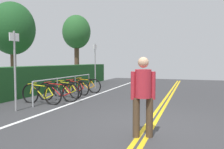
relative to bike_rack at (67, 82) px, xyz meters
The scene contains 16 objects.
ground_plane 5.17m from the bike_rack, 128.18° to the right, with size 28.95×11.13×0.05m, color #353538.
centre_line_yellow_inner 5.23m from the bike_rack, 127.63° to the right, with size 26.05×0.10×0.00m, color gold.
centre_line_yellow_outer 5.11m from the bike_rack, 128.74° to the right, with size 26.05×0.10×0.00m, color gold.
bike_lane_stripe_white 3.35m from the bike_rack, 164.35° to the right, with size 26.05×0.12×0.00m, color white.
bike_rack is the anchor object (origin of this frame).
bicycle_0 1.64m from the bike_rack, behind, with size 0.46×1.71×0.75m.
bicycle_1 0.97m from the bike_rack, behind, with size 0.46×1.82×0.75m.
bicycle_2 0.30m from the bike_rack, 152.46° to the right, with size 0.57×1.66×0.72m.
bicycle_3 0.91m from the bike_rack, ahead, with size 0.63×1.58×0.69m.
bicycle_4 1.68m from the bike_rack, ahead, with size 0.46×1.66×0.72m.
pedestrian 5.66m from the bike_rack, 134.33° to the right, with size 0.32×0.47×1.60m.
sign_post_near 2.98m from the bike_rack, behind, with size 0.36×0.06×2.42m.
sign_post_far 3.36m from the bike_rack, ahead, with size 0.36×0.09×2.48m.
hedge_backdrop 2.52m from the bike_rack, 53.49° to the left, with size 13.37×1.02×1.28m, color #1C4C21.
tree_mid 4.01m from the bike_rack, 82.10° to the left, with size 2.11×2.11×4.32m.
tree_far_right 7.89m from the bike_rack, 24.69° to the left, with size 2.05×2.05×4.87m.
Camera 1 is at (-5.21, -0.91, 1.52)m, focal length 36.65 mm.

